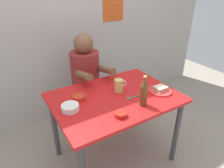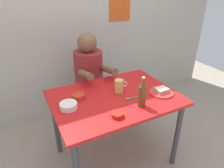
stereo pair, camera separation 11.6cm
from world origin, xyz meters
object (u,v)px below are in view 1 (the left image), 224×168
plate_orange (160,91)px  beer_bottle (144,92)px  sauce_bowl_chili (79,97)px  sandwich (161,88)px  person_seated (86,70)px  beer_mug (119,86)px  dining_table (115,105)px  stool (87,101)px

plate_orange → beer_bottle: (-0.28, -0.09, 0.11)m
beer_bottle → sauce_bowl_chili: size_ratio=2.38×
sandwich → person_seated: bearing=117.8°
plate_orange → sandwich: size_ratio=2.00×
beer_bottle → sauce_bowl_chili: (-0.42, 0.35, -0.10)m
sandwich → beer_mug: 0.39m
sandwich → dining_table: bearing=160.3°
person_seated → beer_bottle: size_ratio=2.75×
person_seated → sauce_bowl_chili: 0.59m
person_seated → plate_orange: person_seated is taller
beer_mug → sauce_bowl_chili: size_ratio=1.15×
dining_table → beer_mug: beer_mug is taller
stool → beer_bottle: size_ratio=1.72×
stool → beer_mug: size_ratio=3.57×
dining_table → sauce_bowl_chili: 0.34m
plate_orange → sauce_bowl_chili: bearing=159.7°
person_seated → stool: bearing=90.0°
stool → sandwich: sandwich is taller
dining_table → plate_orange: size_ratio=5.00×
sandwich → sauce_bowl_chili: bearing=159.7°
plate_orange → sandwich: (-0.00, 0.00, 0.02)m
stool → sandwich: bearing=-62.5°
beer_mug → plate_orange: bearing=-31.6°
sandwich → plate_orange: bearing=-26.6°
plate_orange → sauce_bowl_chili: 0.75m
dining_table → beer_mug: bearing=35.4°
plate_orange → beer_mug: beer_mug is taller
beer_bottle → sauce_bowl_chili: bearing=140.3°
plate_orange → sandwich: bearing=153.4°
stool → plate_orange: 0.96m
stool → beer_bottle: (0.12, -0.87, 0.51)m
plate_orange → beer_mug: 0.39m
stool → dining_table: bearing=-90.2°
stool → sauce_bowl_chili: (-0.30, -0.52, 0.41)m
stool → plate_orange: (0.40, -0.78, 0.40)m
stool → beer_mug: bearing=-82.5°
beer_bottle → sauce_bowl_chili: 0.56m
sauce_bowl_chili → beer_mug: bearing=-8.8°
dining_table → beer_bottle: beer_bottle is taller
sandwich → beer_mug: bearing=148.4°
sandwich → beer_mug: (-0.33, 0.20, 0.03)m
plate_orange → beer_bottle: size_ratio=0.84×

